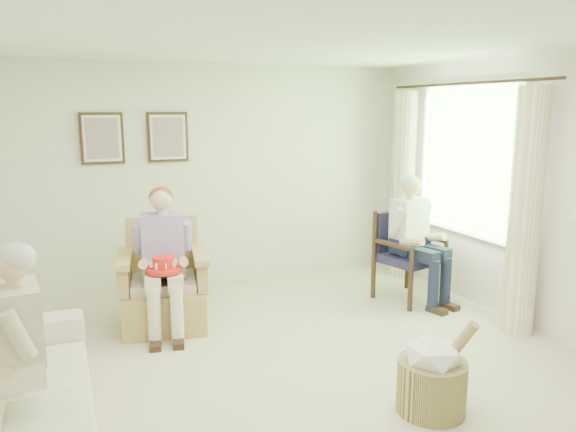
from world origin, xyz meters
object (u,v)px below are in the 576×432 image
(sofa, at_px, (21,392))
(hatbox, at_px, (433,374))
(wicker_armchair, at_px, (164,293))
(person_sofa, at_px, (13,341))
(person_wicker, at_px, (164,250))
(wood_armchair, at_px, (405,251))
(red_hat, at_px, (164,266))
(person_dark, at_px, (415,230))

(sofa, relative_size, hatbox, 3.14)
(wicker_armchair, bearing_deg, person_sofa, -113.55)
(person_wicker, bearing_deg, wood_armchair, 8.78)
(red_hat, xyz_separation_m, hatbox, (1.47, -2.00, -0.41))
(wood_armchair, xyz_separation_m, sofa, (-3.85, -1.40, -0.20))
(wicker_armchair, height_order, hatbox, wicker_armchair)
(person_dark, relative_size, hatbox, 1.92)
(wood_armchair, distance_m, red_hat, 2.71)
(wood_armchair, relative_size, person_dark, 0.71)
(red_hat, distance_m, hatbox, 2.52)
(red_hat, bearing_deg, wood_armchair, 2.79)
(red_hat, bearing_deg, person_dark, -0.59)
(person_sofa, distance_m, red_hat, 1.85)
(person_sofa, xyz_separation_m, red_hat, (1.15, 1.45, -0.06))
(wicker_armchair, bearing_deg, hatbox, -48.35)
(wicker_armchair, bearing_deg, wood_armchair, 5.84)
(wicker_armchair, distance_m, person_dark, 2.72)
(wicker_armchair, relative_size, sofa, 0.46)
(sofa, relative_size, person_wicker, 1.66)
(person_dark, relative_size, person_sofa, 1.05)
(sofa, distance_m, person_dark, 4.07)
(person_dark, xyz_separation_m, person_sofa, (-3.85, -1.42, -0.05))
(wood_armchair, bearing_deg, sofa, -174.76)
(wicker_armchair, relative_size, person_dark, 0.76)
(sofa, height_order, red_hat, red_hat)
(wicker_armchair, relative_size, person_sofa, 0.79)
(person_wicker, height_order, red_hat, person_wicker)
(person_wicker, bearing_deg, person_dark, 5.34)
(wood_armchair, height_order, person_wicker, person_wicker)
(wood_armchair, bearing_deg, person_dark, -104.66)
(sofa, distance_m, person_sofa, 0.46)
(wood_armchair, bearing_deg, hatbox, -134.54)
(sofa, bearing_deg, red_hat, -42.38)
(sofa, distance_m, red_hat, 1.75)
(sofa, height_order, person_sofa, person_sofa)
(sofa, relative_size, person_dark, 1.64)
(wicker_armchair, xyz_separation_m, person_wicker, (-0.00, -0.14, 0.46))
(wood_armchair, relative_size, red_hat, 3.09)
(sofa, relative_size, red_hat, 7.15)
(person_wicker, distance_m, person_sofa, 2.04)
(person_wicker, relative_size, red_hat, 4.32)
(wicker_armchair, distance_m, red_hat, 0.50)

